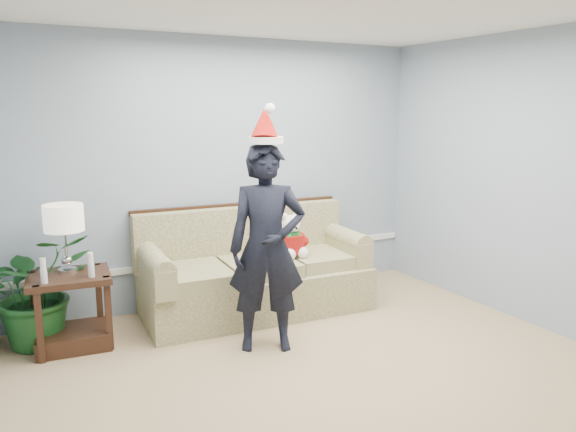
# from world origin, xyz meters

# --- Properties ---
(room_shell) EXTENTS (4.54, 5.04, 2.74)m
(room_shell) POSITION_xyz_m (0.00, 0.00, 1.35)
(room_shell) COLOR tan
(room_shell) RESTS_ON ground
(wainscot_trim) EXTENTS (4.49, 4.99, 0.06)m
(wainscot_trim) POSITION_xyz_m (-1.18, 1.18, 0.45)
(wainscot_trim) COLOR white
(wainscot_trim) RESTS_ON room_shell
(sofa) EXTENTS (2.26, 1.08, 1.03)m
(sofa) POSITION_xyz_m (0.11, 2.04, 0.37)
(sofa) COLOR brown
(sofa) RESTS_ON room_shell
(side_table) EXTENTS (0.71, 0.62, 0.64)m
(side_table) POSITION_xyz_m (-1.63, 1.96, 0.25)
(side_table) COLOR #381F14
(side_table) RESTS_ON room_shell
(table_lamp) EXTENTS (0.32, 0.32, 0.58)m
(table_lamp) POSITION_xyz_m (-1.62, 2.04, 1.08)
(table_lamp) COLOR silver
(table_lamp) RESTS_ON side_table
(candle_pair) EXTENTS (0.41, 0.05, 0.21)m
(candle_pair) POSITION_xyz_m (-1.65, 1.79, 0.73)
(candle_pair) COLOR silver
(candle_pair) RESTS_ON side_table
(houseplant) EXTENTS (1.05, 0.97, 0.97)m
(houseplant) POSITION_xyz_m (-1.87, 2.15, 0.48)
(houseplant) COLOR #1A5221
(houseplant) RESTS_ON room_shell
(man) EXTENTS (0.74, 0.63, 1.73)m
(man) POSITION_xyz_m (-0.17, 1.16, 0.87)
(man) COLOR black
(man) RESTS_ON room_shell
(santa_hat) EXTENTS (0.38, 0.40, 0.32)m
(santa_hat) POSITION_xyz_m (-0.17, 1.18, 1.86)
(santa_hat) COLOR white
(santa_hat) RESTS_ON man
(teddy_bear) EXTENTS (0.28, 0.32, 0.45)m
(teddy_bear) POSITION_xyz_m (0.45, 1.89, 0.71)
(teddy_bear) COLOR white
(teddy_bear) RESTS_ON sofa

